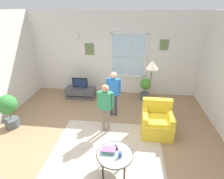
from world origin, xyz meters
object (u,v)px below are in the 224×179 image
(television, at_px, (80,83))
(floor_lamp, at_px, (152,71))
(remote_near_books, at_px, (115,151))
(potted_plant_by_window, at_px, (145,88))
(tv_stand, at_px, (81,93))
(book_stack, at_px, (109,150))
(coffee_table, at_px, (115,155))
(cup, at_px, (120,154))
(armchair, at_px, (157,122))
(potted_plant_corner, at_px, (8,108))
(person_blue_shirt, at_px, (114,89))
(person_green_shirt, at_px, (106,104))
(remote_near_cup, at_px, (116,147))

(television, bearing_deg, floor_lamp, -25.95)
(remote_near_books, height_order, potted_plant_by_window, potted_plant_by_window)
(tv_stand, height_order, book_stack, book_stack)
(potted_plant_by_window, bearing_deg, floor_lamp, -89.88)
(remote_near_books, bearing_deg, floor_lamp, 67.23)
(coffee_table, height_order, cup, cup)
(book_stack, bearing_deg, remote_near_books, 11.81)
(armchair, bearing_deg, potted_plant_corner, -176.91)
(remote_near_books, bearing_deg, tv_stand, 117.92)
(armchair, bearing_deg, coffee_table, -125.87)
(tv_stand, relative_size, armchair, 1.20)
(television, bearing_deg, armchair, -33.85)
(coffee_table, bearing_deg, armchair, 54.13)
(person_blue_shirt, bearing_deg, armchair, -29.23)
(person_green_shirt, bearing_deg, coffee_table, -73.61)
(cup, bearing_deg, potted_plant_by_window, 78.43)
(potted_plant_by_window, bearing_deg, remote_near_books, -103.87)
(floor_lamp, bearing_deg, remote_near_cup, -113.38)
(tv_stand, distance_m, remote_near_cup, 3.27)
(remote_near_cup, bearing_deg, television, 118.89)
(person_blue_shirt, xyz_separation_m, potted_plant_by_window, (1.00, 1.14, -0.44))
(television, bearing_deg, remote_near_books, -62.06)
(cup, distance_m, person_green_shirt, 1.40)
(remote_near_cup, bearing_deg, cup, -67.70)
(tv_stand, height_order, coffee_table, coffee_table)
(tv_stand, distance_m, floor_lamp, 2.89)
(cup, relative_size, potted_plant_by_window, 0.14)
(coffee_table, xyz_separation_m, remote_near_books, (0.00, 0.08, 0.04))
(tv_stand, distance_m, remote_near_books, 3.34)
(person_green_shirt, height_order, floor_lamp, floor_lamp)
(television, height_order, potted_plant_corner, potted_plant_corner)
(potted_plant_corner, height_order, floor_lamp, floor_lamp)
(person_green_shirt, distance_m, person_blue_shirt, 0.78)
(tv_stand, bearing_deg, television, -90.00)
(tv_stand, bearing_deg, person_green_shirt, -56.27)
(coffee_table, distance_m, potted_plant_corner, 3.18)
(cup, bearing_deg, armchair, 58.22)
(tv_stand, relative_size, person_blue_shirt, 0.74)
(tv_stand, distance_m, potted_plant_by_window, 2.33)
(cup, bearing_deg, floor_lamp, 71.29)
(tv_stand, height_order, person_blue_shirt, person_blue_shirt)
(potted_plant_corner, bearing_deg, book_stack, -20.50)
(remote_near_cup, xyz_separation_m, person_blue_shirt, (-0.26, 1.84, 0.41))
(television, relative_size, book_stack, 1.99)
(person_blue_shirt, height_order, potted_plant_corner, person_blue_shirt)
(person_blue_shirt, relative_size, potted_plant_corner, 1.46)
(remote_near_cup, height_order, floor_lamp, floor_lamp)
(cup, distance_m, remote_near_cup, 0.24)
(armchair, xyz_separation_m, potted_plant_corner, (-3.93, -0.21, 0.27))
(armchair, distance_m, remote_near_books, 1.58)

